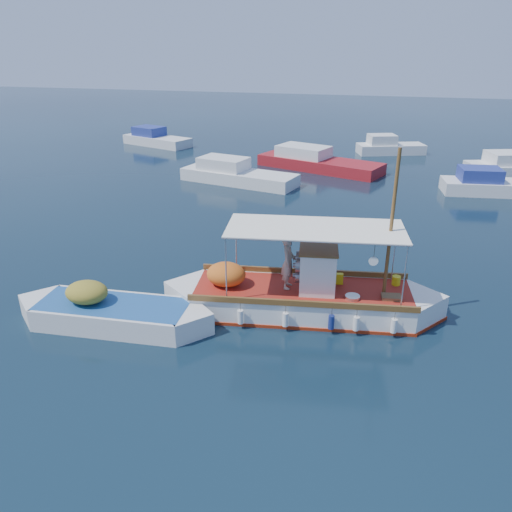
# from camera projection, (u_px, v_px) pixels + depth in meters

# --- Properties ---
(ground) EXTENTS (160.00, 160.00, 0.00)m
(ground) POSITION_uv_depth(u_px,v_px,m) (284.00, 305.00, 17.94)
(ground) COLOR black
(ground) RESTS_ON ground
(fishing_caique) EXTENTS (9.70, 3.67, 5.98)m
(fishing_caique) POSITION_uv_depth(u_px,v_px,m) (300.00, 298.00, 17.29)
(fishing_caique) COLOR white
(fishing_caique) RESTS_ON ground
(dinghy) EXTENTS (6.91, 2.33, 1.69)m
(dinghy) POSITION_uv_depth(u_px,v_px,m) (112.00, 315.00, 16.57)
(dinghy) COLOR white
(dinghy) RESTS_ON ground
(bg_boat_nw) EXTENTS (8.25, 4.07, 1.80)m
(bg_boat_nw) POSITION_uv_depth(u_px,v_px,m) (236.00, 175.00, 33.48)
(bg_boat_nw) COLOR silver
(bg_boat_nw) RESTS_ON ground
(bg_boat_n) EXTENTS (9.70, 5.77, 1.80)m
(bg_boat_n) POSITION_uv_depth(u_px,v_px,m) (316.00, 162.00, 37.08)
(bg_boat_n) COLOR maroon
(bg_boat_n) RESTS_ON ground
(bg_boat_ne) EXTENTS (6.27, 2.94, 1.80)m
(bg_boat_ne) POSITION_uv_depth(u_px,v_px,m) (490.00, 186.00, 31.02)
(bg_boat_ne) COLOR silver
(bg_boat_ne) RESTS_ON ground
(bg_boat_far_w) EXTENTS (7.01, 4.33, 1.80)m
(bg_boat_far_w) POSITION_uv_depth(u_px,v_px,m) (156.00, 140.00, 45.86)
(bg_boat_far_w) COLOR silver
(bg_boat_far_w) RESTS_ON ground
(bg_boat_far_n) EXTENTS (5.88, 3.75, 1.80)m
(bg_boat_far_n) POSITION_uv_depth(u_px,v_px,m) (389.00, 148.00, 42.27)
(bg_boat_far_n) COLOR silver
(bg_boat_far_n) RESTS_ON ground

